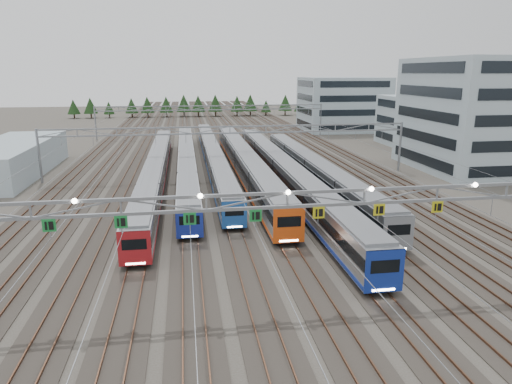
{
  "coord_description": "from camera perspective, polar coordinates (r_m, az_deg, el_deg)",
  "views": [
    {
      "loc": [
        -6.85,
        -29.71,
        15.88
      ],
      "look_at": [
        0.4,
        16.67,
        3.5
      ],
      "focal_mm": 32.0,
      "sensor_mm": 36.0,
      "label": 1
    }
  ],
  "objects": [
    {
      "name": "ground",
      "position": [
        34.37,
        3.73,
        -12.77
      ],
      "size": [
        400.0,
        400.0,
        0.0
      ],
      "primitive_type": "plane",
      "color": "#47423A",
      "rests_on": "ground"
    },
    {
      "name": "track_bed",
      "position": [
        130.68,
        -5.89,
        8.38
      ],
      "size": [
        54.0,
        260.0,
        5.42
      ],
      "color": "#2D2823",
      "rests_on": "ground"
    },
    {
      "name": "train_a",
      "position": [
        69.37,
        -12.35,
        2.89
      ],
      "size": [
        2.7,
        64.7,
        3.51
      ],
      "color": "black",
      "rests_on": "ground"
    },
    {
      "name": "train_b",
      "position": [
        75.42,
        -8.67,
        3.96
      ],
      "size": [
        2.62,
        65.72,
        3.4
      ],
      "color": "black",
      "rests_on": "ground"
    },
    {
      "name": "train_c",
      "position": [
        79.12,
        -5.43,
        4.56
      ],
      "size": [
        2.59,
        68.74,
        3.37
      ],
      "color": "black",
      "rests_on": "ground"
    },
    {
      "name": "train_d",
      "position": [
        72.09,
        -1.47,
        3.84
      ],
      "size": [
        3.0,
        63.42,
        3.91
      ],
      "color": "black",
      "rests_on": "ground"
    },
    {
      "name": "train_e",
      "position": [
        65.23,
        3.36,
        2.61
      ],
      "size": [
        2.93,
        68.82,
        3.82
      ],
      "color": "black",
      "rests_on": "ground"
    },
    {
      "name": "train_f",
      "position": [
        65.93,
        7.26,
        2.62
      ],
      "size": [
        2.89,
        53.64,
        3.77
      ],
      "color": "black",
      "rests_on": "ground"
    },
    {
      "name": "gantry_near",
      "position": [
        31.61,
        3.9,
        -1.41
      ],
      "size": [
        56.36,
        0.61,
        8.08
      ],
      "color": "gray",
      "rests_on": "ground"
    },
    {
      "name": "gantry_mid",
      "position": [
        70.68,
        -3.27,
        7.03
      ],
      "size": [
        56.36,
        0.36,
        8.0
      ],
      "color": "gray",
      "rests_on": "ground"
    },
    {
      "name": "gantry_far",
      "position": [
        115.3,
        -5.53,
        9.99
      ],
      "size": [
        56.36,
        0.36,
        8.0
      ],
      "color": "gray",
      "rests_on": "ground"
    },
    {
      "name": "depot_bldg_south",
      "position": [
        84.14,
        25.83,
        8.68
      ],
      "size": [
        18.0,
        22.0,
        18.15
      ],
      "primitive_type": "cube",
      "color": "#A6BCC6",
      "rests_on": "ground"
    },
    {
      "name": "depot_bldg_mid",
      "position": [
        107.92,
        19.79,
        8.34
      ],
      "size": [
        14.0,
        16.0,
        10.79
      ],
      "primitive_type": "cube",
      "color": "#A6BCC6",
      "rests_on": "ground"
    },
    {
      "name": "depot_bldg_north",
      "position": [
        131.46,
        10.79,
        10.75
      ],
      "size": [
        22.0,
        18.0,
        14.47
      ],
      "primitive_type": "cube",
      "color": "#A6BCC6",
      "rests_on": "ground"
    },
    {
      "name": "west_shed",
      "position": [
        82.4,
        -28.25,
        3.68
      ],
      "size": [
        10.0,
        30.0,
        5.06
      ],
      "primitive_type": "cube",
      "color": "#A6BCC6",
      "rests_on": "ground"
    },
    {
      "name": "treeline",
      "position": [
        171.24,
        -4.85,
        10.82
      ],
      "size": [
        106.4,
        5.6,
        7.02
      ],
      "color": "#332114",
      "rests_on": "ground"
    }
  ]
}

